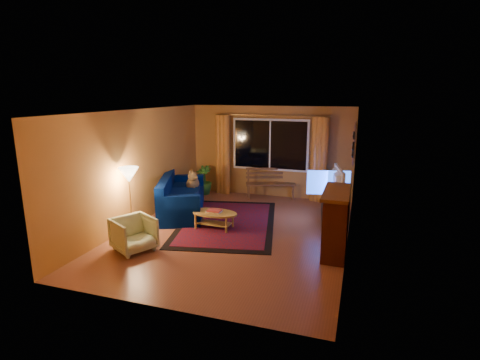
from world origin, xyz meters
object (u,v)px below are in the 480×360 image
(tv_console, at_px, (331,209))
(bench, at_px, (270,191))
(floor_lamp, at_px, (131,201))
(coffee_table, at_px, (214,220))
(armchair, at_px, (134,233))
(sofa, at_px, (182,195))

(tv_console, bearing_deg, bench, 134.70)
(floor_lamp, xyz_separation_m, coffee_table, (1.50, 0.79, -0.50))
(bench, relative_size, floor_lamp, 0.97)
(bench, bearing_deg, floor_lamp, -140.65)
(coffee_table, bearing_deg, armchair, -122.92)
(bench, height_order, sofa, sofa)
(coffee_table, distance_m, tv_console, 2.68)
(bench, height_order, floor_lamp, floor_lamp)
(armchair, distance_m, floor_lamp, 0.95)
(floor_lamp, relative_size, tv_console, 1.07)
(bench, xyz_separation_m, floor_lamp, (-2.08, -3.49, 0.49))
(tv_console, bearing_deg, sofa, -177.96)
(armchair, bearing_deg, sofa, 33.06)
(coffee_table, bearing_deg, floor_lamp, -152.27)
(coffee_table, bearing_deg, tv_console, 29.20)
(bench, xyz_separation_m, sofa, (-1.71, -1.94, 0.25))
(sofa, height_order, armchair, sofa)
(bench, relative_size, armchair, 1.94)
(sofa, height_order, tv_console, sofa)
(bench, xyz_separation_m, armchair, (-1.56, -4.21, 0.14))
(sofa, xyz_separation_m, coffee_table, (1.13, -0.77, -0.26))
(sofa, relative_size, tv_console, 1.71)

